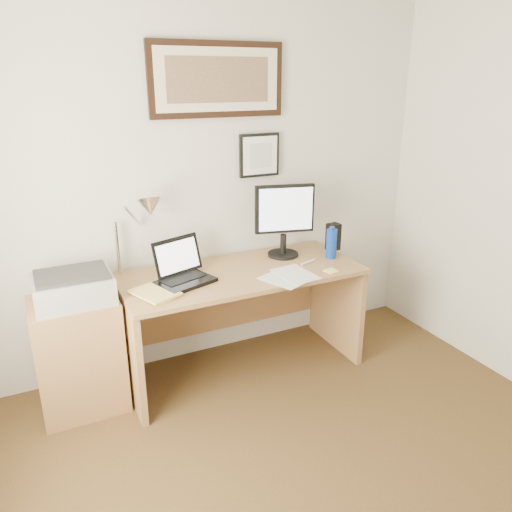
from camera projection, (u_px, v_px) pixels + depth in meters
wall_back at (198, 189)px, 3.40m from camera, size 3.50×0.02×2.50m
side_cabinet at (80, 355)px, 3.05m from camera, size 0.50×0.40×0.73m
water_bottle at (331, 244)px, 3.53m from camera, size 0.07×0.07×0.21m
bottle_cap at (332, 228)px, 3.49m from camera, size 0.04×0.04×0.02m
speaker at (333, 237)px, 3.70m from camera, size 0.09×0.08×0.20m
paper_sheet_a at (283, 280)px, 3.17m from camera, size 0.29×0.34×0.00m
paper_sheet_b at (295, 274)px, 3.26m from camera, size 0.24×0.32×0.00m
sticky_pad at (331, 271)px, 3.30m from camera, size 0.09×0.09×0.01m
marker_pen at (308, 262)px, 3.45m from camera, size 0.14×0.06×0.02m
book at (141, 299)px, 2.88m from camera, size 0.29×0.33×0.02m
desk at (237, 298)px, 3.47m from camera, size 1.60×0.70×0.75m
laptop at (182, 272)px, 3.14m from camera, size 0.40×0.39×0.26m
lcd_monitor at (284, 217)px, 3.50m from camera, size 0.42×0.22×0.52m
printer at (73, 287)px, 2.89m from camera, size 0.44×0.34×0.18m
desk_lamp at (147, 210)px, 3.09m from camera, size 0.29×0.27×0.53m
picture_large at (218, 80)px, 3.20m from camera, size 0.92×0.04×0.47m
picture_small at (259, 155)px, 3.49m from camera, size 0.30×0.03×0.30m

